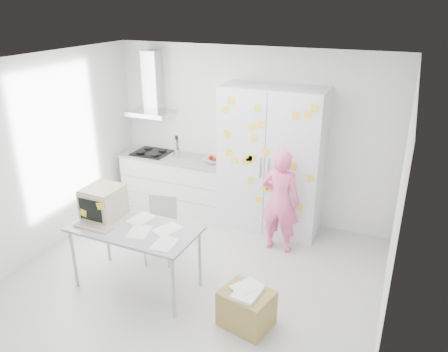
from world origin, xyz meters
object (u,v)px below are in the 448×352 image
at_px(person, 280,201).
at_px(desk, 114,214).
at_px(cardboard_box, 246,308).
at_px(chair, 161,225).

bearing_deg(person, desk, 43.26).
height_order(person, cardboard_box, person).
xyz_separation_m(chair, cardboard_box, (1.53, -0.81, -0.29)).
bearing_deg(cardboard_box, chair, 152.10).
bearing_deg(cardboard_box, person, 94.60).
xyz_separation_m(person, chair, (-1.40, -0.85, -0.24)).
bearing_deg(desk, chair, 69.61).
distance_m(desk, cardboard_box, 1.93).
distance_m(person, cardboard_box, 1.75).
relative_size(desk, cardboard_box, 2.51).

